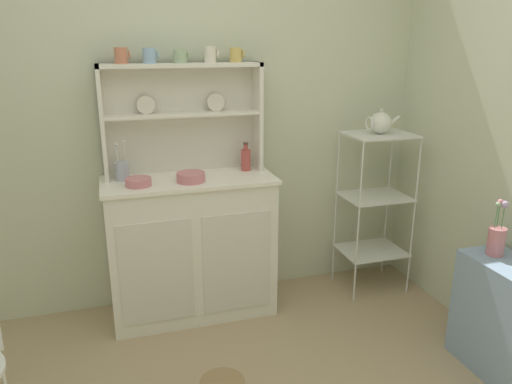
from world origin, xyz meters
The scene contains 16 objects.
wall_back centered at (0.00, 1.62, 1.25)m, with size 3.84×0.05×2.50m, color beige.
hutch_cabinet centered at (-0.01, 1.37, 0.46)m, with size 1.04×0.45×0.90m.
hutch_shelf_unit centered at (-0.01, 1.53, 1.30)m, with size 0.97×0.18×0.67m.
bakers_rack centered at (1.26, 1.34, 0.70)m, with size 0.44×0.35×1.11m.
side_shelf_blue centered at (1.44, 0.30, 0.31)m, with size 0.28×0.48×0.62m, color #849EBC.
cup_terracotta_0 centered at (-0.35, 1.49, 1.62)m, with size 0.09×0.07×0.09m.
cup_sky_1 centered at (-0.19, 1.49, 1.62)m, with size 0.09×0.08×0.09m.
cup_sage_2 centered at (-0.01, 1.49, 1.62)m, with size 0.09×0.08×0.08m.
cup_cream_3 centered at (0.17, 1.49, 1.62)m, with size 0.08×0.07×0.09m.
cup_gold_4 centered at (0.32, 1.49, 1.62)m, with size 0.09×0.07×0.09m.
bowl_mixing_large centered at (-0.32, 1.29, 0.93)m, with size 0.15×0.15×0.05m, color #D17A84.
bowl_floral_medium centered at (-0.01, 1.29, 0.93)m, with size 0.17×0.17×0.06m, color #D17A84.
jam_bottle centered at (0.37, 1.45, 0.98)m, with size 0.06×0.06×0.18m.
utensil_jar centered at (-0.40, 1.45, 0.96)m, with size 0.08×0.08×0.24m.
porcelain_teapot centered at (1.26, 1.34, 1.19)m, with size 0.23×0.14×0.17m.
flower_vase centered at (1.44, 0.42, 0.71)m, with size 0.09×0.09×0.30m.
Camera 1 is at (-0.47, -1.50, 1.71)m, focal length 34.56 mm.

